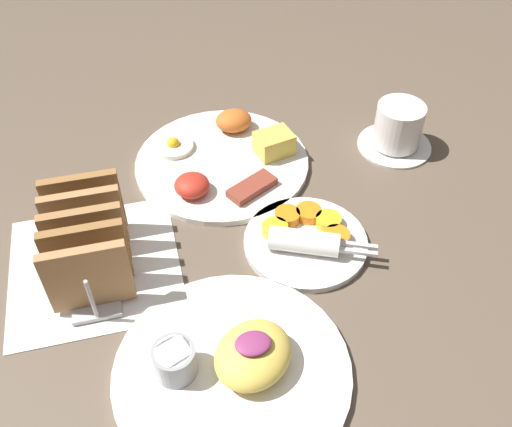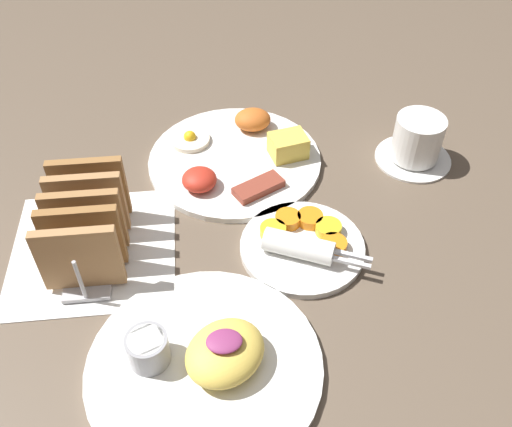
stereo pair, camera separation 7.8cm
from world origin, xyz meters
TOP-DOWN VIEW (x-y plane):
  - ground_plane at (0.00, 0.00)m, footprint 3.00×3.00m
  - napkin_flat at (-0.16, 0.03)m, footprint 0.22×0.22m
  - plate_breakfast at (0.05, 0.20)m, footprint 0.27×0.27m
  - plate_condiments at (0.12, 0.00)m, footprint 0.17×0.17m
  - plate_foreground at (-0.02, -0.17)m, footprint 0.27×0.27m
  - toast_rack at (-0.16, 0.03)m, footprint 0.10×0.18m
  - coffee_cup at (0.33, 0.17)m, footprint 0.12×0.12m

SIDE VIEW (x-z plane):
  - ground_plane at x=0.00m, z-range 0.00..0.00m
  - napkin_flat at x=-0.16m, z-range 0.00..0.00m
  - plate_breakfast at x=0.05m, z-range -0.01..0.03m
  - plate_condiments at x=0.12m, z-range -0.01..0.03m
  - plate_foreground at x=-0.02m, z-range -0.01..0.04m
  - coffee_cup at x=0.33m, z-range 0.00..0.08m
  - toast_rack at x=-0.16m, z-range 0.00..0.10m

